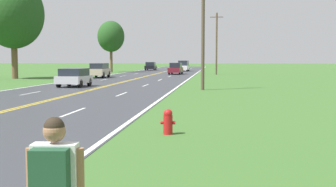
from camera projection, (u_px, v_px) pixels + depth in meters
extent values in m
cube|color=white|center=(74.00, 112.00, 17.51)|extent=(0.12, 3.00, 0.00)
cube|color=white|center=(122.00, 94.00, 26.42)|extent=(0.12, 3.00, 0.00)
cube|color=white|center=(146.00, 85.00, 35.33)|extent=(0.12, 3.00, 0.00)
cube|color=white|center=(160.00, 80.00, 44.24)|extent=(0.12, 3.00, 0.00)
cube|color=white|center=(170.00, 76.00, 53.15)|extent=(0.12, 3.00, 0.00)
cube|color=white|center=(176.00, 74.00, 62.06)|extent=(0.12, 3.00, 0.00)
cube|color=white|center=(181.00, 72.00, 70.97)|extent=(0.12, 3.00, 0.00)
cube|color=white|center=(185.00, 71.00, 79.88)|extent=(0.12, 3.00, 0.00)
cube|color=white|center=(188.00, 69.00, 88.79)|extent=(0.12, 3.00, 0.00)
cube|color=white|center=(191.00, 68.00, 97.70)|extent=(0.12, 3.00, 0.00)
cube|color=white|center=(193.00, 68.00, 106.61)|extent=(0.12, 3.00, 0.00)
cube|color=white|center=(31.00, 93.00, 27.10)|extent=(0.12, 3.00, 0.00)
cube|color=white|center=(77.00, 85.00, 36.01)|extent=(0.12, 3.00, 0.00)
cube|color=white|center=(104.00, 80.00, 44.92)|extent=(0.12, 3.00, 0.00)
cube|color=white|center=(123.00, 76.00, 53.83)|extent=(0.12, 3.00, 0.00)
cube|color=white|center=(136.00, 74.00, 62.74)|extent=(0.12, 3.00, 0.00)
cube|color=white|center=(146.00, 72.00, 71.65)|extent=(0.12, 3.00, 0.00)
cube|color=white|center=(154.00, 70.00, 80.56)|extent=(0.12, 3.00, 0.00)
cube|color=white|center=(160.00, 69.00, 89.47)|extent=(0.12, 3.00, 0.00)
cube|color=white|center=(165.00, 68.00, 98.38)|extent=(0.12, 3.00, 0.00)
cube|color=white|center=(170.00, 68.00, 107.29)|extent=(0.12, 3.00, 0.00)
cube|color=white|center=(55.00, 174.00, 4.08)|extent=(0.45, 0.22, 0.60)
sphere|color=#936647|center=(54.00, 131.00, 4.04)|extent=(0.22, 0.22, 0.22)
sphere|color=#2D2319|center=(54.00, 127.00, 4.04)|extent=(0.20, 0.20, 0.20)
cylinder|color=#936647|center=(31.00, 180.00, 4.09)|extent=(0.09, 0.09, 0.64)
cylinder|color=#936647|center=(80.00, 180.00, 4.08)|extent=(0.09, 0.09, 0.64)
cube|color=#1E472D|center=(50.00, 176.00, 3.90)|extent=(0.36, 0.20, 0.51)
cylinder|color=red|center=(168.00, 125.00, 12.41)|extent=(0.28, 0.28, 0.57)
sphere|color=red|center=(168.00, 113.00, 12.38)|extent=(0.26, 0.26, 0.26)
cylinder|color=red|center=(174.00, 123.00, 12.38)|extent=(0.08, 0.10, 0.10)
cylinder|color=red|center=(162.00, 123.00, 12.42)|extent=(0.08, 0.10, 0.10)
cylinder|color=brown|center=(203.00, 37.00, 29.86)|extent=(0.24, 0.24, 7.58)
cylinder|color=brown|center=(217.00, 44.00, 59.14)|extent=(0.24, 0.24, 8.65)
cube|color=brown|center=(217.00, 17.00, 58.83)|extent=(1.80, 0.12, 0.10)
cylinder|color=brown|center=(111.00, 60.00, 69.62)|extent=(0.44, 0.44, 4.04)
ellipsoid|color=#234C1E|center=(111.00, 36.00, 69.30)|extent=(4.43, 4.43, 5.10)
cylinder|color=brown|center=(15.00, 59.00, 47.19)|extent=(0.67, 0.67, 4.37)
ellipsoid|color=#234C1E|center=(13.00, 14.00, 46.78)|extent=(6.74, 6.74, 7.76)
cylinder|color=black|center=(69.00, 82.00, 34.72)|extent=(0.22, 0.67, 0.67)
cylinder|color=black|center=(89.00, 82.00, 34.47)|extent=(0.22, 0.67, 0.67)
cylinder|color=black|center=(59.00, 83.00, 32.60)|extent=(0.22, 0.67, 0.67)
cylinder|color=black|center=(80.00, 83.00, 32.35)|extent=(0.22, 0.67, 0.67)
cube|color=silver|center=(74.00, 79.00, 33.52)|extent=(2.05, 3.53, 0.58)
cube|color=#1E232D|center=(74.00, 72.00, 33.47)|extent=(1.79, 2.48, 0.59)
cylinder|color=black|center=(96.00, 74.00, 51.16)|extent=(0.23, 0.78, 0.78)
cylinder|color=black|center=(109.00, 74.00, 51.05)|extent=(0.23, 0.78, 0.78)
cylinder|color=black|center=(90.00, 75.00, 48.26)|extent=(0.23, 0.78, 0.78)
cylinder|color=black|center=(103.00, 75.00, 48.15)|extent=(0.23, 0.78, 0.78)
cube|color=#C1B28E|center=(100.00, 72.00, 49.63)|extent=(1.92, 4.78, 0.72)
cube|color=#1E232D|center=(99.00, 66.00, 49.57)|extent=(1.65, 3.36, 0.64)
cylinder|color=black|center=(180.00, 72.00, 59.20)|extent=(0.22, 0.65, 0.65)
cylinder|color=black|center=(169.00, 72.00, 59.41)|extent=(0.22, 0.65, 0.65)
cylinder|color=black|center=(182.00, 72.00, 62.13)|extent=(0.22, 0.65, 0.65)
cylinder|color=black|center=(172.00, 72.00, 62.34)|extent=(0.22, 0.65, 0.65)
cube|color=maroon|center=(176.00, 70.00, 60.75)|extent=(1.84, 4.83, 0.66)
cube|color=#1E232D|center=(176.00, 65.00, 60.88)|extent=(1.57, 2.67, 0.70)
cylinder|color=black|center=(187.00, 70.00, 74.21)|extent=(0.23, 0.62, 0.61)
cylinder|color=black|center=(178.00, 70.00, 74.47)|extent=(0.23, 0.62, 0.61)
cylinder|color=black|center=(189.00, 69.00, 76.68)|extent=(0.23, 0.62, 0.61)
cylinder|color=black|center=(180.00, 69.00, 76.94)|extent=(0.23, 0.62, 0.61)
cube|color=white|center=(184.00, 68.00, 75.54)|extent=(2.00, 4.13, 0.75)
cube|color=#1E232D|center=(184.00, 63.00, 75.48)|extent=(1.73, 2.91, 0.89)
cylinder|color=black|center=(147.00, 69.00, 83.12)|extent=(0.22, 0.64, 0.63)
cylinder|color=black|center=(156.00, 69.00, 82.98)|extent=(0.22, 0.64, 0.63)
cylinder|color=black|center=(145.00, 69.00, 80.43)|extent=(0.22, 0.64, 0.63)
cylinder|color=black|center=(154.00, 69.00, 80.28)|extent=(0.22, 0.64, 0.63)
cube|color=black|center=(151.00, 67.00, 81.68)|extent=(1.98, 4.42, 0.62)
cube|color=#1E232D|center=(151.00, 64.00, 81.45)|extent=(1.70, 2.45, 0.70)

